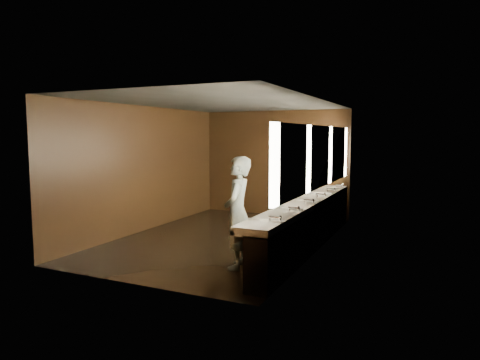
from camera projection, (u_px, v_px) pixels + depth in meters
The scene contains 10 objects.
floor at pixel (225, 239), 8.92m from camera, with size 6.00×6.00×0.00m, color black.
ceiling at pixel (224, 103), 8.63m from camera, with size 4.00×6.00×0.02m, color #2D2D2B.
wall_back at pixel (275, 163), 11.48m from camera, with size 4.00×0.02×2.80m, color black.
wall_front at pixel (129, 188), 6.07m from camera, with size 4.00×0.02×2.80m, color black.
wall_left at pixel (145, 169), 9.61m from camera, with size 0.02×6.00×2.80m, color black.
wall_right at pixel (320, 176), 7.94m from camera, with size 0.02×6.00×2.80m, color black.
sink_counter at pixel (309, 223), 8.12m from camera, with size 0.55×5.40×1.01m.
mirror_band at pixel (320, 157), 7.91m from camera, with size 0.06×5.03×1.15m.
person at pixel (238, 213), 6.89m from camera, with size 0.66×0.43×1.81m, color #7EA6BD.
trash_bin at pixel (260, 260), 6.50m from camera, with size 0.33×0.33×0.51m, color black.
Camera 1 is at (3.95, -7.81, 2.15)m, focal length 32.00 mm.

